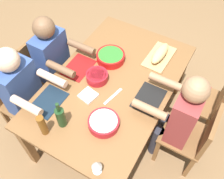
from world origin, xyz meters
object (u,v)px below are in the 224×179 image
at_px(diner_far_center, 55,60).
at_px(beer_bottle, 43,125).
at_px(wine_bottle, 61,117).
at_px(wine_glass, 97,165).
at_px(diner_near_center, 179,115).
at_px(cutting_board, 159,57).
at_px(serving_bowl_greens, 111,57).
at_px(chair_far_center, 46,67).
at_px(bread_loaf, 160,53).
at_px(dining_table, 112,87).
at_px(serving_bowl_pasta, 104,122).
at_px(napkin_stack, 88,96).
at_px(chair_near_right, 208,100).
at_px(chair_far_left, 17,97).
at_px(serving_bowl_fruit, 97,76).
at_px(chair_near_center, 193,136).
at_px(diner_far_left, 24,91).

xyz_separation_m(diner_far_center, beer_bottle, (-0.72, -0.46, 0.15)).
bearing_deg(wine_bottle, wine_glass, -113.02).
height_order(diner_near_center, cutting_board, diner_near_center).
bearing_deg(wine_bottle, serving_bowl_greens, 1.44).
height_order(chair_far_center, diner_far_center, diner_far_center).
bearing_deg(bread_loaf, diner_near_center, -140.87).
relative_size(dining_table, serving_bowl_pasta, 6.60).
distance_m(serving_bowl_pasta, wine_bottle, 0.35).
relative_size(beer_bottle, napkin_stack, 1.57).
xyz_separation_m(serving_bowl_pasta, napkin_stack, (0.18, 0.27, -0.03)).
bearing_deg(chair_far_center, bread_loaf, -65.20).
distance_m(diner_near_center, napkin_stack, 0.82).
xyz_separation_m(diner_near_center, wine_glass, (-0.78, 0.36, 0.16)).
relative_size(diner_far_center, wine_bottle, 4.14).
xyz_separation_m(wine_bottle, wine_glass, (-0.19, -0.46, 0.01)).
bearing_deg(cutting_board, wine_bottle, 160.37).
relative_size(cutting_board, wine_bottle, 1.38).
distance_m(chair_far_center, chair_near_right, 1.79).
height_order(wine_bottle, wine_glass, wine_bottle).
relative_size(chair_far_left, serving_bowl_greens, 3.02).
relative_size(serving_bowl_fruit, serving_bowl_pasta, 0.80).
bearing_deg(diner_near_center, chair_far_left, 106.98).
distance_m(chair_far_left, beer_bottle, 0.79).
bearing_deg(napkin_stack, dining_table, -23.21).
xyz_separation_m(dining_table, chair_near_center, (0.00, -0.86, -0.18)).
distance_m(chair_far_center, diner_far_center, 0.28).
bearing_deg(chair_near_right, chair_near_center, 180.00).
relative_size(serving_bowl_greens, beer_bottle, 1.28).
bearing_deg(chair_near_center, dining_table, 90.00).
height_order(dining_table, bread_loaf, bread_loaf).
bearing_deg(dining_table, napkin_stack, 156.79).
distance_m(diner_far_center, cutting_board, 1.07).
relative_size(dining_table, chair_far_left, 2.01).
height_order(diner_far_left, cutting_board, diner_far_left).
xyz_separation_m(diner_far_center, chair_far_left, (-0.47, 0.18, -0.21)).
height_order(chair_near_right, bread_loaf, same).
distance_m(chair_near_right, serving_bowl_greens, 1.09).
relative_size(diner_far_center, chair_far_left, 1.41).
bearing_deg(cutting_board, beer_bottle, 159.20).
bearing_deg(diner_far_center, diner_far_left, 180.00).
distance_m(serving_bowl_fruit, serving_bowl_pasta, 0.50).
xyz_separation_m(dining_table, serving_bowl_greens, (0.25, 0.16, 0.12)).
height_order(serving_bowl_fruit, beer_bottle, beer_bottle).
bearing_deg(serving_bowl_fruit, dining_table, -74.92).
xyz_separation_m(serving_bowl_fruit, napkin_stack, (-0.21, -0.03, -0.03)).
bearing_deg(cutting_board, chair_far_center, 114.80).
bearing_deg(bread_loaf, serving_bowl_fruit, 144.38).
xyz_separation_m(chair_far_center, bread_loaf, (0.52, -1.12, 0.32)).
distance_m(diner_far_left, chair_near_right, 1.82).
relative_size(diner_far_center, beer_bottle, 5.45).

